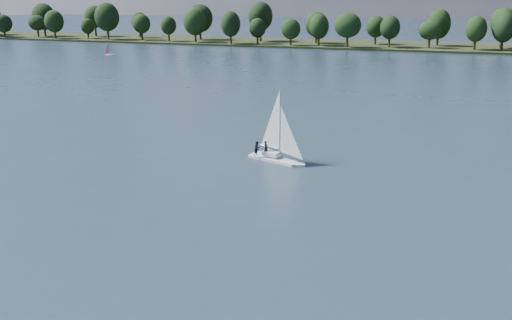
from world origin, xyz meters
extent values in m
plane|color=#233342|center=(0.00, 100.00, 0.00)|extent=(700.00, 700.00, 0.00)
cube|color=black|center=(0.00, 212.00, 0.00)|extent=(660.00, 40.00, 1.50)
cube|color=silver|center=(0.31, 46.97, 0.00)|extent=(7.78, 4.60, 0.88)
cube|color=silver|center=(0.31, 46.97, 0.88)|extent=(2.54, 2.02, 0.55)
cylinder|color=silver|center=(0.31, 46.97, 5.03)|extent=(0.13, 0.13, 8.84)
imported|color=black|center=(-1.00, 47.15, 1.50)|extent=(0.65, 0.80, 1.91)
imported|color=black|center=(-2.01, 46.66, 1.50)|extent=(1.06, 1.15, 1.91)
cube|color=white|center=(-88.49, 150.15, 0.00)|extent=(2.98, 1.69, 0.45)
cylinder|color=silver|center=(-88.49, 150.15, 2.25)|extent=(0.08, 0.08, 4.00)
camera|label=1|loc=(19.68, -20.37, 20.89)|focal=40.00mm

